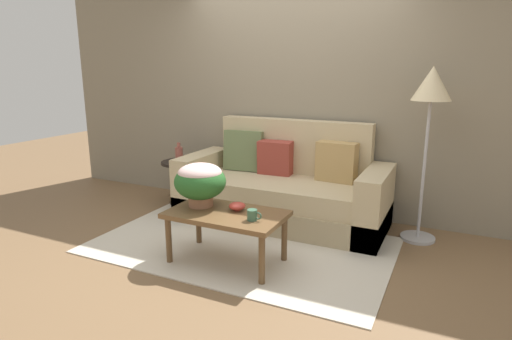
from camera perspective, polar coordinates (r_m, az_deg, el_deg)
name	(u,v)px	position (r m, az deg, el deg)	size (l,w,h in m)	color
ground_plane	(240,247)	(4.04, -2.22, -10.26)	(14.00, 14.00, 0.00)	brown
wall_back	(294,87)	(4.92, 5.07, 10.96)	(6.40, 0.12, 2.82)	gray
area_rug	(242,245)	(4.07, -1.94, -9.99)	(2.72, 1.65, 0.01)	beige
couch	(283,190)	(4.62, 3.64, -2.71)	(2.20, 0.92, 1.07)	tan
coffee_table	(226,218)	(3.62, -3.97, -6.48)	(0.98, 0.57, 0.45)	brown
side_table	(181,175)	(5.23, -9.95, -0.60)	(0.47, 0.47, 0.53)	black
floor_lamp	(431,98)	(4.19, 22.33, 8.84)	(0.35, 0.35, 1.64)	#B2B2B7
potted_plant	(200,180)	(3.72, -7.47, -1.39)	(0.45, 0.45, 0.38)	#A36B4C
coffee_mug	(253,215)	(3.39, -0.46, -6.04)	(0.12, 0.08, 0.09)	#3D664C
snack_bowl	(237,206)	(3.62, -2.53, -4.84)	(0.14, 0.14, 0.07)	#B2382D
table_vase	(179,154)	(5.18, -10.24, 2.16)	(0.09, 0.09, 0.23)	#934C42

